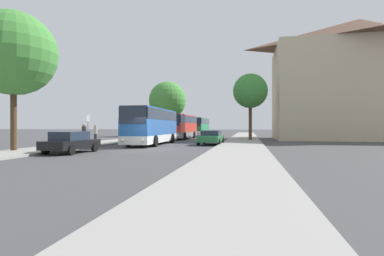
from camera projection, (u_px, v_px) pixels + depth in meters
ground_plane at (146, 150)px, 22.68m from camera, size 300.00×300.00×0.00m
sidewalk_left at (63, 148)px, 23.98m from camera, size 4.00×120.00×0.15m
sidewalk_right at (239, 150)px, 21.38m from camera, size 4.00×120.00×0.15m
building_right_background at (359, 79)px, 39.44m from camera, size 21.39×11.47×15.95m
bus_front at (152, 126)px, 29.24m from camera, size 2.91×10.98×3.47m
bus_middle at (181, 126)px, 42.11m from camera, size 3.03×10.34×3.35m
bus_rear at (199, 126)px, 55.52m from camera, size 2.97×11.43×3.29m
parked_car_left_curb at (71, 142)px, 19.78m from camera, size 2.15×4.34×1.43m
parked_car_right_near at (211, 137)px, 28.85m from camera, size 2.23×4.72×1.38m
bus_stop_sign at (88, 126)px, 26.79m from camera, size 0.08×0.45×2.71m
pedestrian_waiting_near at (84, 134)px, 24.74m from camera, size 0.36×0.36×1.87m
pedestrian_waiting_far at (84, 134)px, 26.04m from camera, size 0.36×0.36×1.84m
pedestrian_walking_back at (95, 133)px, 30.10m from camera, size 0.36×0.36×1.84m
tree_left_near at (168, 100)px, 53.83m from camera, size 6.70×6.70×9.69m
tree_left_far at (13, 53)px, 20.35m from camera, size 5.70×5.70×9.46m
tree_right_near at (250, 91)px, 36.46m from camera, size 4.20×4.20×8.05m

